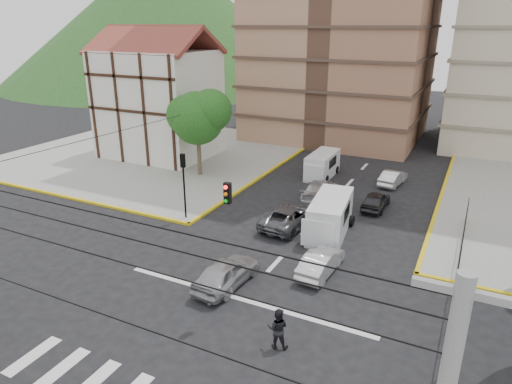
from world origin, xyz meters
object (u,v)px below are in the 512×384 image
Objects in this scene: van_left_lane at (321,166)px; car_silver_front_left at (226,272)px; pedestrian_crosswalk at (278,328)px; van_right_lane at (329,218)px; car_white_front_right at (321,262)px; traffic_light_nw at (184,175)px.

car_silver_front_left is at bearing -86.15° from van_left_lane.
van_left_lane is 2.55× the size of pedestrian_crosswalk.
van_right_lane is 1.18× the size of van_left_lane.
van_left_lane reaches higher than car_white_front_right.
van_right_lane is 11.29m from van_left_lane.
van_right_lane is at bearing -97.63° from pedestrian_crosswalk.
van_right_lane is (9.24, 1.99, -1.98)m from traffic_light_nw.
van_right_lane is 8.34m from car_silver_front_left.
car_white_front_right is at bearing -83.84° from van_right_lane.
car_white_front_right is 2.13× the size of pedestrian_crosswalk.
van_left_lane is at bearing -81.86° from car_silver_front_left.
van_right_lane is at bearing 12.13° from traffic_light_nw.
car_white_front_right is at bearing -14.41° from traffic_light_nw.
van_right_lane is 11.07m from pedestrian_crosswalk.
traffic_light_nw reaches higher than van_right_lane.
pedestrian_crosswalk is at bearing 147.28° from car_silver_front_left.
pedestrian_crosswalk is (0.34, -6.34, 0.26)m from car_white_front_right.
traffic_light_nw is 9.66m from van_right_lane.
car_silver_front_left is 1.12× the size of car_white_front_right.
traffic_light_nw is 9.09m from car_silver_front_left.
traffic_light_nw is at bearing -55.14° from pedestrian_crosswalk.
van_left_lane is 1.20× the size of car_white_front_right.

